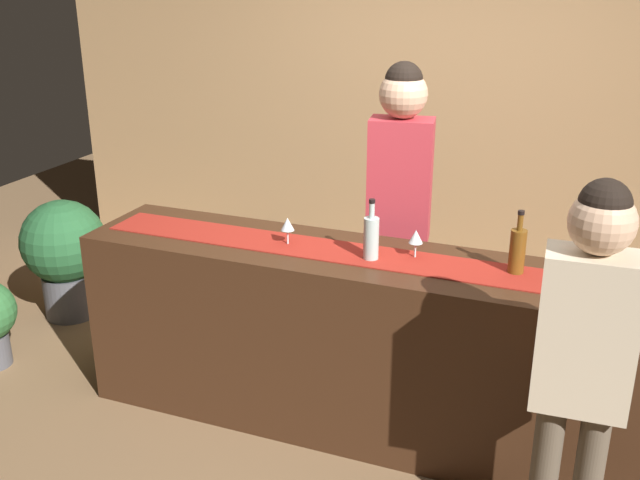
# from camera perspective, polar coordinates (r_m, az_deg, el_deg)

# --- Properties ---
(ground_plane) EXTENTS (10.00, 10.00, 0.00)m
(ground_plane) POSITION_cam_1_polar(r_m,az_deg,el_deg) (4.07, 2.48, -13.83)
(ground_plane) COLOR brown
(back_wall) EXTENTS (6.00, 0.12, 2.90)m
(back_wall) POSITION_cam_1_polar(r_m,az_deg,el_deg) (5.26, 9.70, 11.08)
(back_wall) COLOR tan
(back_wall) RESTS_ON ground
(bar_counter) EXTENTS (2.82, 0.60, 0.97)m
(bar_counter) POSITION_cam_1_polar(r_m,az_deg,el_deg) (3.82, 2.59, -7.86)
(bar_counter) COLOR #3D2314
(bar_counter) RESTS_ON ground
(counter_runner_cloth) EXTENTS (2.68, 0.28, 0.01)m
(counter_runner_cloth) POSITION_cam_1_polar(r_m,az_deg,el_deg) (3.61, 2.72, -1.08)
(counter_runner_cloth) COLOR maroon
(counter_runner_cloth) RESTS_ON bar_counter
(wine_bottle_amber) EXTENTS (0.07, 0.07, 0.30)m
(wine_bottle_amber) POSITION_cam_1_polar(r_m,az_deg,el_deg) (3.47, 14.97, -0.77)
(wine_bottle_amber) COLOR brown
(wine_bottle_amber) RESTS_ON bar_counter
(wine_bottle_clear) EXTENTS (0.07, 0.07, 0.30)m
(wine_bottle_clear) POSITION_cam_1_polar(r_m,az_deg,el_deg) (3.52, 3.97, 0.21)
(wine_bottle_clear) COLOR #B2C6C1
(wine_bottle_clear) RESTS_ON bar_counter
(wine_glass_near_customer) EXTENTS (0.07, 0.07, 0.14)m
(wine_glass_near_customer) POSITION_cam_1_polar(r_m,az_deg,el_deg) (3.69, -2.53, 1.15)
(wine_glass_near_customer) COLOR silver
(wine_glass_near_customer) RESTS_ON bar_counter
(wine_glass_mid_counter) EXTENTS (0.07, 0.07, 0.14)m
(wine_glass_mid_counter) POSITION_cam_1_polar(r_m,az_deg,el_deg) (3.34, 19.43, -2.29)
(wine_glass_mid_counter) COLOR silver
(wine_glass_mid_counter) RESTS_ON bar_counter
(wine_glass_far_end) EXTENTS (0.07, 0.07, 0.14)m
(wine_glass_far_end) POSITION_cam_1_polar(r_m,az_deg,el_deg) (3.55, 7.40, 0.19)
(wine_glass_far_end) COLOR silver
(wine_glass_far_end) RESTS_ON bar_counter
(bartender) EXTENTS (0.37, 0.26, 1.83)m
(bartender) POSITION_cam_1_polar(r_m,az_deg,el_deg) (4.06, 6.16, 4.05)
(bartender) COLOR #26262B
(bartender) RESTS_ON ground
(customer_sipping) EXTENTS (0.35, 0.23, 1.64)m
(customer_sipping) POSITION_cam_1_polar(r_m,az_deg,el_deg) (2.85, 19.70, -7.85)
(customer_sipping) COLOR brown
(customer_sipping) RESTS_ON ground
(potted_plant_tall) EXTENTS (0.56, 0.56, 0.82)m
(potted_plant_tall) POSITION_cam_1_polar(r_m,az_deg,el_deg) (5.27, -19.10, -0.78)
(potted_plant_tall) COLOR #4C4C51
(potted_plant_tall) RESTS_ON ground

